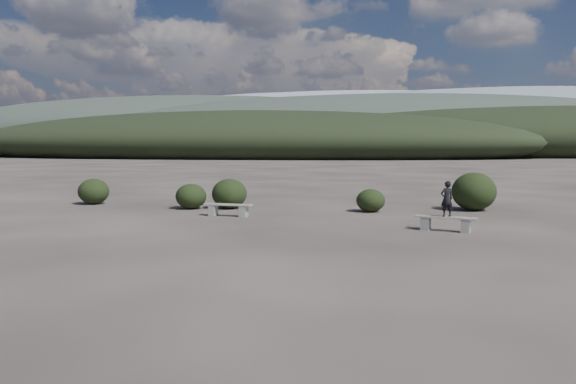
# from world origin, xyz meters

# --- Properties ---
(ground) EXTENTS (1200.00, 1200.00, 0.00)m
(ground) POSITION_xyz_m (0.00, 0.00, 0.00)
(ground) COLOR #2C2622
(ground) RESTS_ON ground
(bench_left) EXTENTS (1.75, 0.54, 0.43)m
(bench_left) POSITION_xyz_m (-2.58, 5.98, 0.26)
(bench_left) COLOR slate
(bench_left) RESTS_ON ground
(bench_right) EXTENTS (1.74, 0.85, 0.43)m
(bench_right) POSITION_xyz_m (4.56, 3.84, 0.26)
(bench_right) COLOR slate
(bench_right) RESTS_ON ground
(seated_person) EXTENTS (0.44, 0.37, 1.03)m
(seated_person) POSITION_xyz_m (4.58, 3.83, 0.94)
(seated_person) COLOR black
(seated_person) RESTS_ON bench_right
(shrub_a) EXTENTS (1.19, 1.19, 0.98)m
(shrub_a) POSITION_xyz_m (-4.63, 7.90, 0.49)
(shrub_a) COLOR black
(shrub_a) RESTS_ON ground
(shrub_b) EXTENTS (1.36, 1.36, 1.17)m
(shrub_b) POSITION_xyz_m (-3.18, 8.23, 0.58)
(shrub_b) COLOR black
(shrub_b) RESTS_ON ground
(shrub_c) EXTENTS (1.07, 1.07, 0.85)m
(shrub_c) POSITION_xyz_m (2.28, 8.13, 0.43)
(shrub_c) COLOR black
(shrub_c) RESTS_ON ground
(shrub_d) EXTENTS (1.65, 1.65, 1.45)m
(shrub_d) POSITION_xyz_m (6.12, 9.29, 0.72)
(shrub_d) COLOR black
(shrub_d) RESTS_ON ground
(shrub_f) EXTENTS (1.27, 1.27, 1.07)m
(shrub_f) POSITION_xyz_m (-9.24, 8.80, 0.54)
(shrub_f) COLOR black
(shrub_f) RESTS_ON ground
(mountain_ridges) EXTENTS (500.00, 400.00, 56.00)m
(mountain_ridges) POSITION_xyz_m (-7.48, 339.06, 10.84)
(mountain_ridges) COLOR black
(mountain_ridges) RESTS_ON ground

